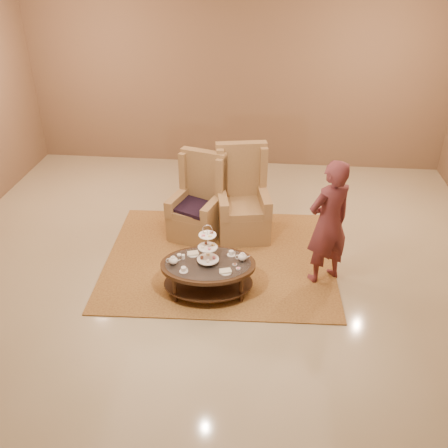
# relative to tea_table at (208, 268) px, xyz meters

# --- Properties ---
(ground) EXTENTS (8.00, 8.00, 0.00)m
(ground) POSITION_rel_tea_table_xyz_m (0.01, 0.31, -0.37)
(ground) COLOR tan
(ground) RESTS_ON ground
(ceiling) EXTENTS (8.00, 8.00, 0.02)m
(ceiling) POSITION_rel_tea_table_xyz_m (0.01, 0.31, -0.37)
(ceiling) COLOR white
(ceiling) RESTS_ON ground
(wall_back) EXTENTS (8.00, 0.04, 3.50)m
(wall_back) POSITION_rel_tea_table_xyz_m (0.01, 4.31, 1.38)
(wall_back) COLOR #7F6045
(wall_back) RESTS_ON ground
(rug) EXTENTS (3.33, 2.81, 0.02)m
(rug) POSITION_rel_tea_table_xyz_m (0.06, 0.78, -0.36)
(rug) COLOR #AB823C
(rug) RESTS_ON ground
(tea_table) EXTENTS (1.29, 0.96, 1.01)m
(tea_table) POSITION_rel_tea_table_xyz_m (0.00, 0.00, 0.00)
(tea_table) COLOR black
(tea_table) RESTS_ON ground
(armchair_left) EXTENTS (0.88, 0.90, 1.30)m
(armchair_left) POSITION_rel_tea_table_xyz_m (-0.32, 1.45, 0.07)
(armchair_left) COLOR #9E794A
(armchair_left) RESTS_ON ground
(armchair_right) EXTENTS (0.89, 0.91, 1.40)m
(armchair_right) POSITION_rel_tea_table_xyz_m (0.33, 1.55, 0.10)
(armchair_right) COLOR #9E794A
(armchair_right) RESTS_ON ground
(person) EXTENTS (0.75, 0.69, 1.72)m
(person) POSITION_rel_tea_table_xyz_m (1.49, 0.44, 0.49)
(person) COLOR #5F282C
(person) RESTS_ON ground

